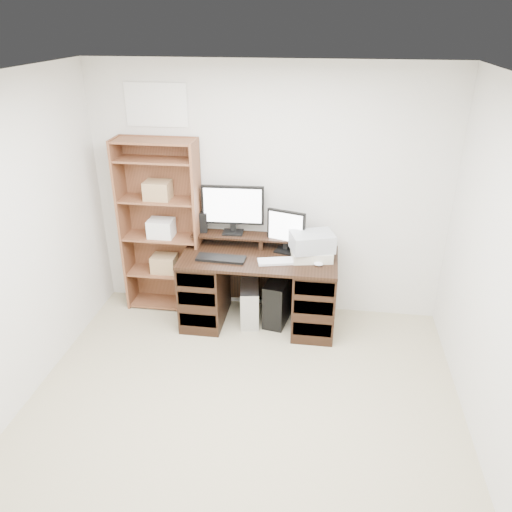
% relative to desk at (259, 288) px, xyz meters
% --- Properties ---
extents(room, '(3.54, 4.04, 2.54)m').
position_rel_desk_xyz_m(room, '(0.03, -1.64, 0.86)').
color(room, tan).
rests_on(room, ground).
extents(desk, '(1.50, 0.70, 0.75)m').
position_rel_desk_xyz_m(desk, '(0.00, 0.00, 0.00)').
color(desk, black).
rests_on(desk, ground).
extents(riser_shelf, '(1.40, 0.22, 0.12)m').
position_rel_desk_xyz_m(riser_shelf, '(0.00, 0.21, 0.45)').
color(riser_shelf, black).
rests_on(riser_shelf, desk).
extents(monitor_wide, '(0.61, 0.17, 0.49)m').
position_rel_desk_xyz_m(monitor_wide, '(-0.30, 0.25, 0.75)').
color(monitor_wide, black).
rests_on(monitor_wide, riser_shelf).
extents(monitor_small, '(0.38, 0.19, 0.42)m').
position_rel_desk_xyz_m(monitor_small, '(0.24, 0.14, 0.59)').
color(monitor_small, black).
rests_on(monitor_small, desk).
extents(speaker, '(0.10, 0.10, 0.20)m').
position_rel_desk_xyz_m(speaker, '(-0.60, 0.23, 0.58)').
color(speaker, black).
rests_on(speaker, riser_shelf).
extents(keyboard_black, '(0.47, 0.17, 0.03)m').
position_rel_desk_xyz_m(keyboard_black, '(-0.35, -0.14, 0.37)').
color(keyboard_black, black).
rests_on(keyboard_black, desk).
extents(keyboard_white, '(0.49, 0.25, 0.02)m').
position_rel_desk_xyz_m(keyboard_white, '(0.24, -0.10, 0.37)').
color(keyboard_white, silver).
rests_on(keyboard_white, desk).
extents(mouse, '(0.10, 0.08, 0.04)m').
position_rel_desk_xyz_m(mouse, '(0.57, -0.13, 0.38)').
color(mouse, silver).
rests_on(mouse, desk).
extents(printer, '(0.42, 0.34, 0.09)m').
position_rel_desk_xyz_m(printer, '(0.50, 0.01, 0.41)').
color(printer, beige).
rests_on(printer, desk).
extents(basket, '(0.46, 0.39, 0.17)m').
position_rel_desk_xyz_m(basket, '(0.50, 0.01, 0.54)').
color(basket, '#9BA0A5').
rests_on(basket, printer).
extents(tower_silver, '(0.24, 0.43, 0.40)m').
position_rel_desk_xyz_m(tower_silver, '(-0.10, 0.01, -0.19)').
color(tower_silver, '#B8BABF').
rests_on(tower_silver, ground).
extents(tower_black, '(0.28, 0.50, 0.47)m').
position_rel_desk_xyz_m(tower_black, '(0.19, 0.07, -0.15)').
color(tower_black, black).
rests_on(tower_black, ground).
extents(bookshelf, '(0.80, 0.30, 1.80)m').
position_rel_desk_xyz_m(bookshelf, '(-1.02, 0.21, 0.53)').
color(bookshelf, brown).
rests_on(bookshelf, ground).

